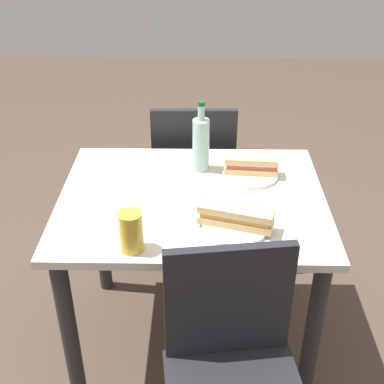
% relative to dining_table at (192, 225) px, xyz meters
% --- Properties ---
extents(ground_plane, '(8.00, 8.00, 0.00)m').
position_rel_dining_table_xyz_m(ground_plane, '(0.00, 0.00, -0.60)').
color(ground_plane, '#47382D').
extents(dining_table, '(0.98, 0.77, 0.73)m').
position_rel_dining_table_xyz_m(dining_table, '(0.00, 0.00, 0.00)').
color(dining_table, beige).
rests_on(dining_table, ground).
extents(chair_far, '(0.41, 0.41, 0.87)m').
position_rel_dining_table_xyz_m(chair_far, '(0.00, 0.58, -0.10)').
color(chair_far, black).
rests_on(chair_far, ground).
extents(chair_near, '(0.45, 0.45, 0.87)m').
position_rel_dining_table_xyz_m(chair_near, '(0.13, -0.58, -0.10)').
color(chair_near, black).
rests_on(chair_near, ground).
extents(plate_near, '(0.22, 0.22, 0.01)m').
position_rel_dining_table_xyz_m(plate_near, '(0.15, -0.19, 0.14)').
color(plate_near, white).
rests_on(plate_near, dining_table).
extents(baguette_sandwich_near, '(0.26, 0.14, 0.07)m').
position_rel_dining_table_xyz_m(baguette_sandwich_near, '(0.15, -0.19, 0.18)').
color(baguette_sandwich_near, '#DBB77A').
rests_on(baguette_sandwich_near, plate_near).
extents(knife_near, '(0.18, 0.06, 0.01)m').
position_rel_dining_table_xyz_m(knife_near, '(0.15, -0.14, 0.15)').
color(knife_near, silver).
rests_on(knife_near, plate_near).
extents(plate_far, '(0.22, 0.22, 0.01)m').
position_rel_dining_table_xyz_m(plate_far, '(0.23, 0.16, 0.14)').
color(plate_far, silver).
rests_on(plate_far, dining_table).
extents(baguette_sandwich_far, '(0.21, 0.09, 0.07)m').
position_rel_dining_table_xyz_m(baguette_sandwich_far, '(0.23, 0.16, 0.18)').
color(baguette_sandwich_far, '#DBB77A').
rests_on(baguette_sandwich_far, plate_far).
extents(knife_far, '(0.18, 0.05, 0.01)m').
position_rel_dining_table_xyz_m(knife_far, '(0.22, 0.21, 0.15)').
color(knife_far, silver).
rests_on(knife_far, plate_far).
extents(water_bottle, '(0.07, 0.07, 0.29)m').
position_rel_dining_table_xyz_m(water_bottle, '(0.03, 0.21, 0.24)').
color(water_bottle, '#99C6B7').
rests_on(water_bottle, dining_table).
extents(beer_glass, '(0.08, 0.08, 0.14)m').
position_rel_dining_table_xyz_m(beer_glass, '(-0.18, -0.31, 0.20)').
color(beer_glass, gold).
rests_on(beer_glass, dining_table).
extents(paper_napkin, '(0.17, 0.17, 0.00)m').
position_rel_dining_table_xyz_m(paper_napkin, '(-0.29, -0.03, 0.13)').
color(paper_napkin, white).
rests_on(paper_napkin, dining_table).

